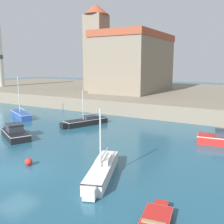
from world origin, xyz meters
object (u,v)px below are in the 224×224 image
Objects in this scene: sailboat_white_4 at (102,170)px; motorboat_black_2 at (15,133)px; sailboat_black_1 at (86,121)px; sailboat_blue_6 at (21,115)px; church at (130,60)px; motorboat_red_3 at (223,139)px; mooring_buoy at (29,162)px.

motorboat_black_2 is at bearing 164.61° from sailboat_white_4.
sailboat_blue_6 is (-10.29, -0.94, 0.01)m from sailboat_black_1.
church is at bearing 76.46° from sailboat_blue_6.
sailboat_white_4 reaches higher than motorboat_red_3.
motorboat_red_3 is 9.47× the size of mooring_buoy.
mooring_buoy is at bearing -132.86° from motorboat_red_3.
mooring_buoy is at bearing -169.62° from sailboat_white_4.
sailboat_blue_6 is at bearing 140.72° from mooring_buoy.
sailboat_white_4 is (9.61, -11.54, 0.03)m from sailboat_black_1.
motorboat_red_3 is at bearing 62.61° from sailboat_white_4.
church reaches higher than motorboat_black_2.
motorboat_black_2 is at bearing 146.60° from mooring_buoy.
motorboat_red_3 is at bearing -0.19° from sailboat_black_1.
motorboat_black_2 is 0.90× the size of sailboat_blue_6.
church reaches higher than motorboat_red_3.
mooring_buoy is (-11.63, -12.53, -0.23)m from motorboat_red_3.
sailboat_blue_6 is at bearing -178.04° from motorboat_red_3.
sailboat_white_4 is at bearing -117.39° from motorboat_red_3.
sailboat_black_1 is 8.60m from motorboat_black_2.
motorboat_red_3 reaches higher than mooring_buoy.
motorboat_black_2 is at bearing -86.10° from church.
church is at bearing 93.90° from motorboat_black_2.
sailboat_white_4 reaches higher than sailboat_black_1.
sailboat_white_4 reaches higher than mooring_buoy.
sailboat_blue_6 reaches higher than mooring_buoy.
motorboat_black_2 is 10.36m from sailboat_blue_6.
church reaches higher than mooring_buoy.
motorboat_red_3 is 0.81× the size of sailboat_white_4.
motorboat_red_3 is at bearing 1.96° from sailboat_blue_6.
sailboat_blue_6 is (-25.86, -0.88, -0.05)m from motorboat_red_3.
sailboat_white_4 is at bearing -15.39° from motorboat_black_2.
motorboat_red_3 is 17.09m from mooring_buoy.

